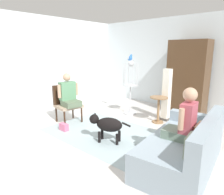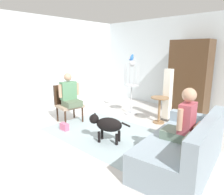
% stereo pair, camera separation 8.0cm
% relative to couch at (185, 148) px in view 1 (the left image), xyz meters
% --- Properties ---
extents(ground_plane, '(7.52, 7.52, 0.00)m').
position_rel_couch_xyz_m(ground_plane, '(-1.55, 0.05, -0.30)').
color(ground_plane, beige).
extents(back_wall, '(6.75, 0.12, 2.82)m').
position_rel_couch_xyz_m(back_wall, '(-1.55, 3.24, 1.10)').
color(back_wall, silver).
rests_on(back_wall, ground).
extents(left_wall, '(0.12, 6.87, 2.82)m').
position_rel_couch_xyz_m(left_wall, '(-4.68, 0.35, 1.10)').
color(left_wall, silver).
rests_on(left_wall, ground).
extents(area_rug, '(2.93, 1.81, 0.01)m').
position_rel_couch_xyz_m(area_rug, '(-1.69, 0.13, -0.30)').
color(area_rug, '#9EB2B7').
rests_on(area_rug, ground).
extents(couch, '(1.14, 1.94, 0.85)m').
position_rel_couch_xyz_m(couch, '(0.00, 0.00, 0.00)').
color(couch, '#8EA0AD').
rests_on(couch, ground).
extents(armchair, '(0.63, 0.65, 0.95)m').
position_rel_couch_xyz_m(armchair, '(-3.17, 0.05, 0.24)').
color(armchair, '#382316').
rests_on(armchair, ground).
extents(person_on_couch, '(0.48, 0.51, 0.82)m').
position_rel_couch_xyz_m(person_on_couch, '(-0.03, -0.03, 0.48)').
color(person_on_couch, slate).
extents(person_on_armchair, '(0.51, 0.55, 0.81)m').
position_rel_couch_xyz_m(person_on_armchair, '(-3.02, 0.03, 0.45)').
color(person_on_armchair, '#5B6D53').
extents(round_end_table, '(0.45, 0.45, 0.67)m').
position_rel_couch_xyz_m(round_end_table, '(-1.33, 1.52, 0.11)').
color(round_end_table, olive).
rests_on(round_end_table, ground).
extents(dog, '(0.79, 0.48, 0.58)m').
position_rel_couch_xyz_m(dog, '(-1.52, -0.17, 0.06)').
color(dog, black).
rests_on(dog, ground).
extents(bird_cage_stand, '(0.42, 0.42, 1.53)m').
position_rel_couch_xyz_m(bird_cage_stand, '(-2.31, 1.64, 0.50)').
color(bird_cage_stand, silver).
rests_on(bird_cage_stand, ground).
extents(parrot, '(0.17, 0.10, 0.17)m').
position_rel_couch_xyz_m(parrot, '(-2.32, 1.64, 1.31)').
color(parrot, blue).
rests_on(parrot, bird_cage_stand).
extents(column_lamp, '(0.20, 0.20, 1.35)m').
position_rel_couch_xyz_m(column_lamp, '(-1.28, 1.83, 0.37)').
color(column_lamp, '#4C4742').
rests_on(column_lamp, ground).
extents(armoire_cabinet, '(1.08, 0.56, 2.09)m').
position_rel_couch_xyz_m(armoire_cabinet, '(-1.16, 2.83, 0.74)').
color(armoire_cabinet, '#4C331E').
rests_on(armoire_cabinet, ground).
extents(handbag, '(0.23, 0.11, 0.16)m').
position_rel_couch_xyz_m(handbag, '(-2.67, -0.41, -0.22)').
color(handbag, '#D8668C').
rests_on(handbag, ground).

